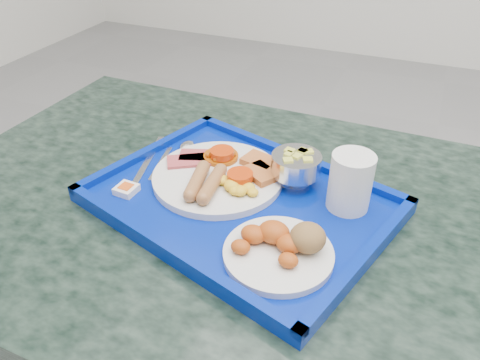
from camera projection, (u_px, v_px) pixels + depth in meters
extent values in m
cylinder|color=slate|center=(238.00, 336.00, 1.05)|extent=(0.11, 0.11, 0.67)
cube|color=black|center=(237.00, 212.00, 0.85)|extent=(1.20, 0.81, 0.04)
cube|color=#031F94|center=(240.00, 203.00, 0.82)|extent=(0.58, 0.49, 0.02)
cube|color=#031F94|center=(295.00, 156.00, 0.93)|extent=(0.48, 0.16, 0.01)
cube|color=#031F94|center=(167.00, 248.00, 0.71)|extent=(0.48, 0.16, 0.01)
cube|color=#031F94|center=(364.00, 257.00, 0.69)|extent=(0.12, 0.35, 0.01)
cube|color=#031F94|center=(149.00, 151.00, 0.94)|extent=(0.12, 0.35, 0.01)
cylinder|color=silver|center=(218.00, 177.00, 0.86)|extent=(0.24, 0.24, 0.01)
cube|color=#BC4B52|center=(201.00, 156.00, 0.91)|extent=(0.09, 0.07, 0.01)
cube|color=#BC4B52|center=(189.00, 161.00, 0.89)|extent=(0.09, 0.08, 0.01)
cylinder|color=#A94C07|center=(221.00, 157.00, 0.90)|extent=(0.07, 0.07, 0.01)
sphere|color=#A94C07|center=(218.00, 155.00, 0.90)|extent=(0.01, 0.01, 0.01)
sphere|color=#A94C07|center=(214.00, 149.00, 0.91)|extent=(0.01, 0.01, 0.01)
sphere|color=#A94C07|center=(220.00, 158.00, 0.89)|extent=(0.01, 0.01, 0.01)
sphere|color=#A94C07|center=(223.00, 159.00, 0.88)|extent=(0.01, 0.01, 0.01)
sphere|color=#A94C07|center=(226.00, 154.00, 0.90)|extent=(0.01, 0.01, 0.01)
sphere|color=#A94C07|center=(224.00, 154.00, 0.90)|extent=(0.01, 0.01, 0.01)
sphere|color=#A94C07|center=(233.00, 153.00, 0.90)|extent=(0.01, 0.01, 0.01)
sphere|color=#A94C07|center=(225.00, 155.00, 0.90)|extent=(0.01, 0.01, 0.01)
sphere|color=#A94C07|center=(216.00, 160.00, 0.88)|extent=(0.01, 0.01, 0.01)
sphere|color=#A94C07|center=(234.00, 154.00, 0.90)|extent=(0.01, 0.01, 0.01)
sphere|color=#A94C07|center=(208.00, 155.00, 0.89)|extent=(0.01, 0.01, 0.01)
sphere|color=#A94C07|center=(221.00, 151.00, 0.91)|extent=(0.01, 0.01, 0.01)
sphere|color=#A94C07|center=(226.00, 158.00, 0.88)|extent=(0.01, 0.01, 0.01)
sphere|color=#A94C07|center=(218.00, 155.00, 0.90)|extent=(0.01, 0.01, 0.01)
sphere|color=#A94C07|center=(230.00, 151.00, 0.91)|extent=(0.01, 0.01, 0.01)
cube|color=#CC6D33|center=(260.00, 161.00, 0.88)|extent=(0.07, 0.06, 0.01)
cube|color=#CC6D33|center=(261.00, 173.00, 0.85)|extent=(0.08, 0.07, 0.01)
cylinder|color=#92582D|center=(197.00, 180.00, 0.82)|extent=(0.04, 0.09, 0.02)
cylinder|color=#92582D|center=(212.00, 184.00, 0.81)|extent=(0.03, 0.09, 0.02)
ellipsoid|color=yellow|center=(234.00, 181.00, 0.83)|extent=(0.02, 0.02, 0.01)
ellipsoid|color=yellow|center=(232.00, 185.00, 0.81)|extent=(0.03, 0.03, 0.02)
ellipsoid|color=yellow|center=(240.00, 191.00, 0.80)|extent=(0.02, 0.02, 0.02)
ellipsoid|color=yellow|center=(253.00, 192.00, 0.80)|extent=(0.02, 0.02, 0.01)
ellipsoid|color=yellow|center=(236.00, 187.00, 0.81)|extent=(0.02, 0.02, 0.01)
ellipsoid|color=yellow|center=(248.00, 188.00, 0.81)|extent=(0.02, 0.02, 0.02)
ellipsoid|color=yellow|center=(223.00, 180.00, 0.83)|extent=(0.02, 0.02, 0.02)
ellipsoid|color=yellow|center=(235.00, 190.00, 0.80)|extent=(0.02, 0.02, 0.01)
ellipsoid|color=yellow|center=(239.00, 181.00, 0.82)|extent=(0.03, 0.03, 0.02)
cylinder|color=#AE2604|center=(222.00, 153.00, 0.89)|extent=(0.05, 0.05, 0.01)
cylinder|color=#AE2604|center=(240.00, 176.00, 0.83)|extent=(0.05, 0.05, 0.01)
cylinder|color=silver|center=(278.00, 254.00, 0.70)|extent=(0.17, 0.17, 0.01)
ellipsoid|color=#B14A14|center=(288.00, 260.00, 0.66)|extent=(0.03, 0.03, 0.02)
ellipsoid|color=#B14A14|center=(289.00, 244.00, 0.69)|extent=(0.04, 0.03, 0.03)
ellipsoid|color=#B14A14|center=(274.00, 232.00, 0.70)|extent=(0.05, 0.04, 0.03)
ellipsoid|color=#B14A14|center=(253.00, 234.00, 0.70)|extent=(0.04, 0.03, 0.03)
ellipsoid|color=#B14A14|center=(241.00, 247.00, 0.69)|extent=(0.03, 0.03, 0.02)
ellipsoid|color=olive|center=(308.00, 238.00, 0.69)|extent=(0.05, 0.05, 0.04)
cylinder|color=silver|center=(295.00, 182.00, 0.86)|extent=(0.06, 0.06, 0.01)
cylinder|color=silver|center=(295.00, 177.00, 0.85)|extent=(0.02, 0.02, 0.02)
cylinder|color=silver|center=(296.00, 164.00, 0.83)|extent=(0.09, 0.09, 0.04)
cube|color=#ECEF5A|center=(288.00, 162.00, 0.81)|extent=(0.02, 0.02, 0.01)
cube|color=#ECEF5A|center=(297.00, 158.00, 0.83)|extent=(0.02, 0.02, 0.01)
cube|color=#ECEF5A|center=(290.00, 153.00, 0.84)|extent=(0.02, 0.02, 0.01)
cube|color=#ECEF5A|center=(289.00, 156.00, 0.83)|extent=(0.02, 0.02, 0.01)
cube|color=#ECEF5A|center=(302.00, 153.00, 0.84)|extent=(0.02, 0.02, 0.01)
cube|color=#ECEF5A|center=(302.00, 153.00, 0.84)|extent=(0.02, 0.02, 0.01)
cube|color=#ECEF5A|center=(308.00, 153.00, 0.84)|extent=(0.02, 0.02, 0.01)
cube|color=#ECEF5A|center=(308.00, 162.00, 0.82)|extent=(0.02, 0.02, 0.01)
cylinder|color=white|center=(350.00, 182.00, 0.77)|extent=(0.07, 0.07, 0.10)
cylinder|color=#D8560C|center=(354.00, 159.00, 0.75)|extent=(0.06, 0.06, 0.01)
cube|color=silver|center=(161.00, 163.00, 0.91)|extent=(0.03, 0.12, 0.00)
ellipsoid|color=silver|center=(187.00, 145.00, 0.96)|extent=(0.03, 0.04, 0.01)
cube|color=silver|center=(149.00, 159.00, 0.92)|extent=(0.06, 0.17, 0.00)
cube|color=white|center=(126.00, 189.00, 0.83)|extent=(0.04, 0.04, 0.01)
cube|color=#E25619|center=(126.00, 186.00, 0.83)|extent=(0.02, 0.02, 0.00)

